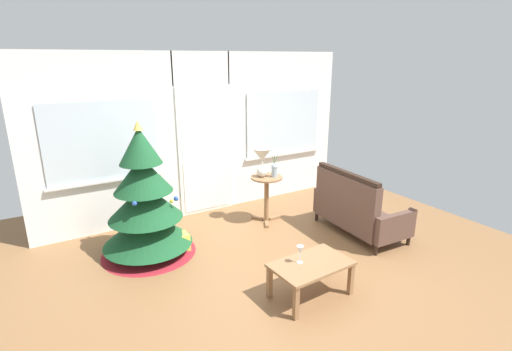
% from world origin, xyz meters
% --- Properties ---
extents(ground_plane, '(6.76, 6.76, 0.00)m').
position_xyz_m(ground_plane, '(0.00, 0.00, 0.00)').
color(ground_plane, brown).
extents(back_wall_with_door, '(5.20, 0.14, 2.55)m').
position_xyz_m(back_wall_with_door, '(0.00, 2.08, 1.28)').
color(back_wall_with_door, white).
rests_on(back_wall_with_door, ground).
extents(christmas_tree, '(1.21, 1.21, 1.75)m').
position_xyz_m(christmas_tree, '(-1.26, 1.11, 0.63)').
color(christmas_tree, '#4C331E').
rests_on(christmas_tree, ground).
extents(settee_sofa, '(0.78, 1.42, 0.96)m').
position_xyz_m(settee_sofa, '(1.47, 0.14, 0.38)').
color(settee_sofa, black).
rests_on(settee_sofa, ground).
extents(side_table, '(0.50, 0.48, 0.73)m').
position_xyz_m(side_table, '(0.61, 1.16, 0.52)').
color(side_table, '#8E6642').
rests_on(side_table, ground).
extents(table_lamp, '(0.28, 0.28, 0.44)m').
position_xyz_m(table_lamp, '(0.55, 1.20, 1.01)').
color(table_lamp, silver).
rests_on(table_lamp, side_table).
extents(flower_vase, '(0.11, 0.10, 0.35)m').
position_xyz_m(flower_vase, '(0.71, 1.10, 0.85)').
color(flower_vase, '#99ADBC').
rests_on(flower_vase, side_table).
extents(coffee_table, '(0.86, 0.56, 0.39)m').
position_xyz_m(coffee_table, '(-0.05, -0.73, 0.33)').
color(coffee_table, '#8E6642').
rests_on(coffee_table, ground).
extents(wine_glass, '(0.08, 0.08, 0.20)m').
position_xyz_m(wine_glass, '(-0.15, -0.66, 0.53)').
color(wine_glass, silver).
rests_on(wine_glass, coffee_table).
extents(gift_box, '(0.23, 0.21, 0.23)m').
position_xyz_m(gift_box, '(-0.89, 0.96, 0.12)').
color(gift_box, '#D8C64C').
rests_on(gift_box, ground).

